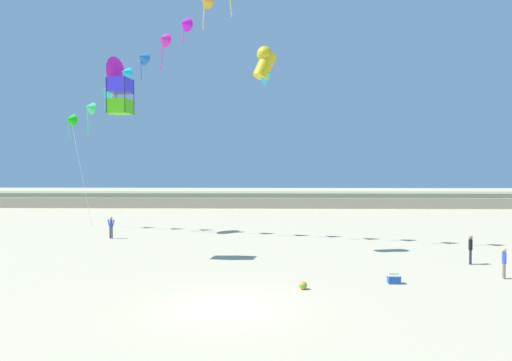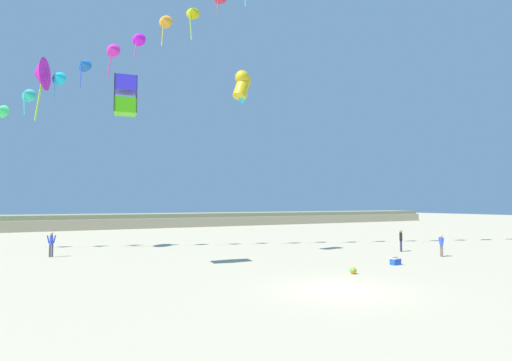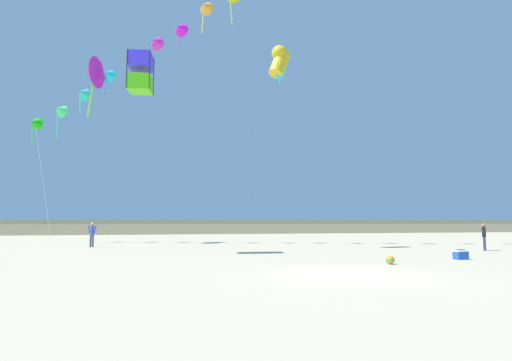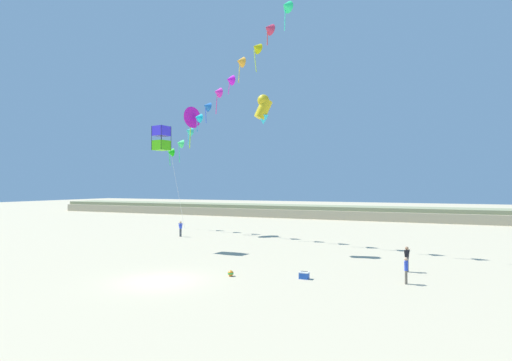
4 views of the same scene
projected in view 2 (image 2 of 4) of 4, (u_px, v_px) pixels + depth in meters
ground_plane at (340, 291)px, 16.95m from camera, size 240.00×240.00×0.00m
dune_ridge at (125, 221)px, 60.88m from camera, size 120.00×8.33×2.09m
person_near_left at (441, 244)px, 27.72m from camera, size 0.21×0.53×1.52m
person_near_right at (51, 243)px, 27.55m from camera, size 0.60×0.23×1.71m
person_mid_center at (401, 239)px, 30.69m from camera, size 0.37×0.53×1.65m
kite_banner_string at (179, 14)px, 31.77m from camera, size 30.17×16.13×28.50m
large_kite_low_lead at (126, 96)px, 22.65m from camera, size 1.41×1.41×2.13m
large_kite_mid_trail at (39, 74)px, 30.89m from camera, size 1.65×2.70×4.95m
large_kite_high_solo at (242, 86)px, 29.24m from camera, size 1.86×1.57×2.59m
beach_cooler at (395, 261)px, 24.02m from camera, size 0.58×0.41×0.46m
beach_ball at (353, 270)px, 20.94m from camera, size 0.36×0.36×0.36m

